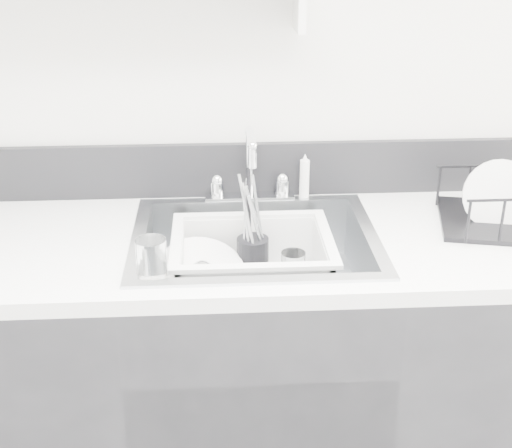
{
  "coord_description": "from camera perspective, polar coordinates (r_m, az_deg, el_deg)",
  "views": [
    {
      "loc": [
        -0.1,
        -0.49,
        1.72
      ],
      "look_at": [
        0.0,
        1.14,
        0.98
      ],
      "focal_mm": 50.0,
      "sensor_mm": 36.0,
      "label": 1
    }
  ],
  "objects": [
    {
      "name": "backsplash",
      "position": [
        2.11,
        -0.57,
        4.39
      ],
      "size": [
        3.2,
        0.02,
        0.16
      ],
      "primitive_type": "cube",
      "color": "black",
      "rests_on": "counter_run"
    },
    {
      "name": "ladle",
      "position": [
        1.89,
        -2.41,
        -4.57
      ],
      "size": [
        0.27,
        0.15,
        0.07
      ],
      "primitive_type": null,
      "rotation": [
        0.0,
        0.0,
        -0.24
      ],
      "color": "silver",
      "rests_on": "wash_tub"
    },
    {
      "name": "faucet",
      "position": [
        2.06,
        -0.49,
        3.38
      ],
      "size": [
        0.26,
        0.18,
        0.23
      ],
      "color": "silver",
      "rests_on": "counter_run"
    },
    {
      "name": "utensil_cup",
      "position": [
        1.97,
        -0.27,
        -2.41
      ],
      "size": [
        0.09,
        0.09,
        0.3
      ],
      "rotation": [
        0.0,
        0.0,
        -0.34
      ],
      "color": "black",
      "rests_on": "wash_tub"
    },
    {
      "name": "side_sprayer",
      "position": [
        2.08,
        3.9,
        3.81
      ],
      "size": [
        0.03,
        0.03,
        0.14
      ],
      "primitive_type": "cylinder",
      "color": "white",
      "rests_on": "counter_run"
    },
    {
      "name": "counter_run",
      "position": [
        2.1,
        -0.08,
        -12.47
      ],
      "size": [
        3.2,
        0.62,
        0.92
      ],
      "color": "black",
      "rests_on": "ground"
    },
    {
      "name": "wash_tub",
      "position": [
        1.9,
        -0.31,
        -3.3
      ],
      "size": [
        0.5,
        0.44,
        0.16
      ],
      "primitive_type": null,
      "rotation": [
        0.0,
        0.0,
        0.25
      ],
      "color": "white",
      "rests_on": "sink"
    },
    {
      "name": "bowl_small",
      "position": [
        1.88,
        2.96,
        -5.42
      ],
      "size": [
        0.11,
        0.11,
        0.03
      ],
      "primitive_type": "imported",
      "rotation": [
        0.0,
        0.0,
        0.06
      ],
      "color": "white",
      "rests_on": "wash_tub"
    },
    {
      "name": "tumbler_in_tub",
      "position": [
        1.93,
        2.97,
        -3.58
      ],
      "size": [
        0.08,
        0.08,
        0.1
      ],
      "primitive_type": "cylinder",
      "rotation": [
        0.0,
        0.0,
        0.33
      ],
      "color": "white",
      "rests_on": "wash_tub"
    },
    {
      "name": "sink",
      "position": [
        1.9,
        -0.09,
        -3.5
      ],
      "size": [
        0.64,
        0.52,
        0.2
      ],
      "primitive_type": null,
      "color": "silver",
      "rests_on": "counter_run"
    },
    {
      "name": "tumbler_counter",
      "position": [
        1.66,
        -8.36,
        -2.81
      ],
      "size": [
        0.08,
        0.08,
        0.1
      ],
      "primitive_type": "cylinder",
      "rotation": [
        0.0,
        0.0,
        0.12
      ],
      "color": "white",
      "rests_on": "counter_run"
    },
    {
      "name": "plate_stack",
      "position": [
        1.92,
        -3.97,
        -4.36
      ],
      "size": [
        0.28,
        0.27,
        0.11
      ],
      "rotation": [
        0.0,
        0.0,
        0.26
      ],
      "color": "white",
      "rests_on": "wash_tub"
    }
  ]
}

